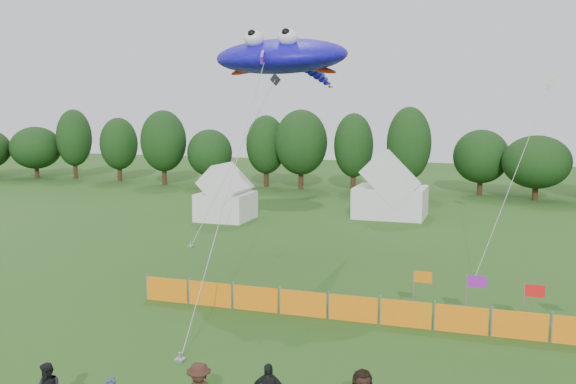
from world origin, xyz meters
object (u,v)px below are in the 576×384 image
(tent_left, at_px, (226,197))
(barrier_fence, at_px, (406,314))
(stingray_kite, at_px, (285,57))
(tent_right, at_px, (391,192))

(tent_left, xyz_separation_m, barrier_fence, (15.63, -18.82, -1.13))
(stingray_kite, bearing_deg, barrier_fence, -47.84)
(stingray_kite, bearing_deg, tent_left, 127.59)
(tent_left, bearing_deg, tent_right, 23.98)
(tent_right, xyz_separation_m, stingray_kite, (-3.06, -15.40, 8.79))
(barrier_fence, bearing_deg, tent_right, 100.75)
(tent_right, height_order, stingray_kite, stingray_kite)
(tent_left, relative_size, stingray_kite, 0.16)
(tent_right, bearing_deg, barrier_fence, -79.25)
(tent_right, distance_m, stingray_kite, 17.99)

